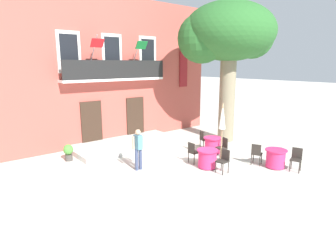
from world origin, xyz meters
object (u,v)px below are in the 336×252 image
plane_tree (228,36)px  ground_planter_left (68,152)px  cafe_chair_middle_1 (193,151)px  pedestrian_near_entrance (138,147)px  cafe_table_near_tree (276,158)px  cafe_chair_near_tree_1 (296,158)px  cafe_chair_front_0 (204,139)px  cafe_table_front (213,145)px  cafe_umbrella (222,124)px  cafe_chair_front_1 (223,146)px  cafe_table_middle (207,158)px  cafe_chair_middle_0 (224,159)px  cafe_chair_near_tree_0 (256,153)px

plane_tree → ground_planter_left: plane_tree is taller
plane_tree → cafe_chair_middle_1: plane_tree is taller
pedestrian_near_entrance → cafe_table_near_tree: bearing=-36.6°
cafe_chair_near_tree_1 → cafe_chair_front_0: size_ratio=1.00×
cafe_table_front → cafe_umbrella: cafe_umbrella is taller
plane_tree → cafe_chair_front_1: plane_tree is taller
cafe_table_near_tree → cafe_table_middle: 2.76m
cafe_chair_near_tree_1 → cafe_chair_middle_0: same height
cafe_chair_near_tree_0 → cafe_umbrella: 1.84m
plane_tree → pedestrian_near_entrance: (-6.08, -0.77, -4.60)m
plane_tree → pedestrian_near_entrance: plane_tree is taller
cafe_table_front → cafe_chair_near_tree_0: bearing=-84.5°
cafe_table_near_tree → cafe_chair_middle_0: 2.28m
plane_tree → cafe_table_front: size_ratio=8.36×
plane_tree → cafe_chair_near_tree_1: (-1.33, -4.75, -5.00)m
cafe_table_near_tree → cafe_chair_middle_0: size_ratio=0.95×
cafe_chair_front_0 → cafe_chair_middle_1: bearing=-147.8°
cafe_chair_near_tree_0 → cafe_chair_front_0: (-0.06, 2.96, 0.00)m
cafe_chair_front_0 → cafe_umbrella: cafe_umbrella is taller
cafe_table_near_tree → cafe_chair_near_tree_0: cafe_chair_near_tree_0 is taller
cafe_table_middle → cafe_chair_middle_1: bearing=96.2°
cafe_table_middle → cafe_chair_middle_0: (0.10, -0.75, 0.14)m
cafe_chair_front_0 → ground_planter_left: 6.32m
cafe_chair_near_tree_1 → pedestrian_near_entrance: pedestrian_near_entrance is taller
cafe_chair_middle_1 → cafe_chair_near_tree_1: bearing=-51.1°
cafe_chair_near_tree_0 → cafe_table_front: size_ratio=1.05×
cafe_chair_near_tree_1 → cafe_chair_near_tree_0: bearing=115.8°
cafe_chair_middle_1 → cafe_table_front: size_ratio=1.05×
cafe_chair_middle_1 → cafe_table_middle: bearing=-83.8°
cafe_table_front → cafe_umbrella: 1.75m
cafe_chair_front_1 → cafe_umbrella: size_ratio=0.36×
cafe_table_front → plane_tree: bearing=28.1°
pedestrian_near_entrance → cafe_umbrella: bearing=-23.8°
plane_tree → cafe_chair_front_1: size_ratio=7.94×
cafe_table_near_tree → cafe_chair_near_tree_0: (-0.35, 0.67, 0.14)m
cafe_chair_front_0 → cafe_table_front: bearing=-101.9°
cafe_umbrella → cafe_table_front: bearing=59.4°
cafe_chair_middle_0 → cafe_chair_front_1: size_ratio=1.00×
cafe_chair_near_tree_0 → ground_planter_left: size_ratio=1.25×
plane_tree → cafe_chair_middle_1: size_ratio=7.94×
cafe_chair_middle_1 → pedestrian_near_entrance: (-2.20, 0.82, 0.40)m
cafe_table_front → cafe_umbrella: (-0.61, -1.04, 1.27)m
cafe_chair_middle_1 → cafe_umbrella: bearing=-30.0°
cafe_chair_middle_0 → cafe_table_front: cafe_chair_middle_0 is taller
cafe_chair_near_tree_0 → cafe_chair_front_0: 2.96m
cafe_chair_middle_1 → cafe_table_front: bearing=14.1°
cafe_chair_middle_1 → pedestrian_near_entrance: bearing=159.5°
cafe_chair_near_tree_1 → cafe_chair_front_1: same height
cafe_table_near_tree → cafe_chair_middle_1: cafe_chair_middle_1 is taller
plane_tree → cafe_chair_near_tree_1: 7.03m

